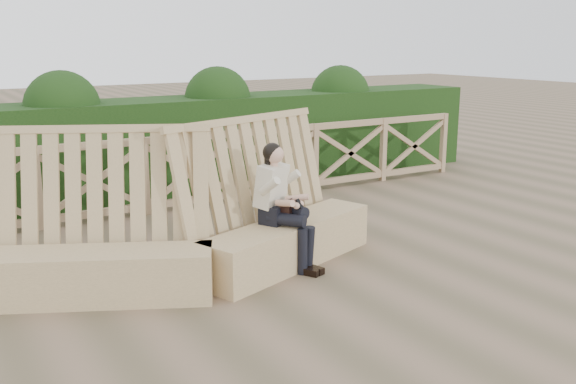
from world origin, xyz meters
TOP-DOWN VIEW (x-y plane):
  - ground at (0.00, 0.00)m, footprint 60.00×60.00m
  - bench at (-1.14, 0.82)m, footprint 4.46×1.70m
  - woman at (-0.18, 0.66)m, footprint 0.56×0.81m
  - guardrail at (0.00, 3.50)m, footprint 10.10×0.09m
  - hedge at (0.00, 4.70)m, footprint 12.00×1.20m

SIDE VIEW (x-z plane):
  - ground at x=0.00m, z-range 0.00..0.00m
  - bench at x=-1.14m, z-range -0.40..1.22m
  - guardrail at x=0.00m, z-range 0.00..1.10m
  - woman at x=-0.18m, z-range 0.07..1.43m
  - hedge at x=0.00m, z-range 0.00..1.50m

